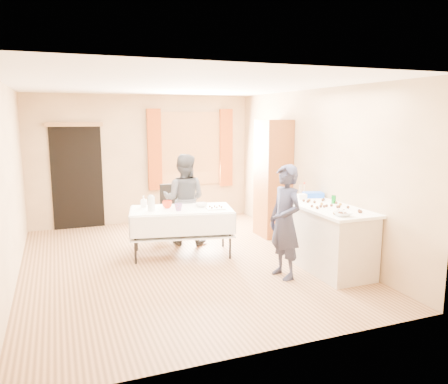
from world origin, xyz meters
name	(u,v)px	position (x,y,z in m)	size (l,w,h in m)	color
floor	(181,263)	(0.00, 0.00, -0.01)	(4.50, 5.50, 0.02)	#9E7047
ceiling	(178,85)	(0.00, 0.00, 2.61)	(4.50, 5.50, 0.02)	white
wall_back	(143,160)	(0.00, 2.76, 1.30)	(4.50, 0.02, 2.60)	tan
wall_front	(263,216)	(0.00, -2.76, 1.30)	(4.50, 0.02, 2.60)	tan
wall_left	(8,185)	(-2.26, 0.00, 1.30)	(0.02, 5.50, 2.60)	tan
wall_right	(312,170)	(2.26, 0.00, 1.30)	(0.02, 5.50, 2.60)	tan
window_frame	(191,149)	(1.00, 2.72, 1.50)	(1.32, 0.06, 1.52)	olive
window_pane	(191,149)	(1.00, 2.71, 1.50)	(1.20, 0.02, 1.40)	white
curtain_left	(155,150)	(0.22, 2.67, 1.50)	(0.28, 0.06, 1.65)	#953D12
curtain_right	(226,148)	(1.78, 2.67, 1.50)	(0.28, 0.06, 1.65)	#953D12
doorway	(77,178)	(-1.30, 2.73, 1.00)	(0.95, 0.04, 2.00)	black
door_lintel	(74,124)	(-1.30, 2.70, 2.02)	(1.05, 0.06, 0.08)	olive
cabinet	(273,179)	(1.99, 0.87, 1.06)	(0.50, 0.60, 2.11)	brown
counter	(327,238)	(1.89, -1.02, 0.45)	(0.73, 1.53, 0.91)	beige
party_table	(182,227)	(0.12, 0.34, 0.45)	(1.72, 1.11, 0.75)	black
chair	(172,221)	(0.24, 1.43, 0.28)	(0.44, 0.44, 0.95)	black
girl	(285,222)	(1.16, -1.10, 0.77)	(0.45, 0.61, 1.54)	#202138
woman	(184,199)	(0.34, 0.95, 0.77)	(0.94, 0.87, 1.55)	black
soda_can	(334,199)	(2.09, -0.85, 0.97)	(0.07, 0.07, 0.12)	#0B781F
mixing_bowl	(343,214)	(1.72, -1.58, 0.94)	(0.23, 0.23, 0.05)	white
foam_block	(301,197)	(1.83, -0.39, 0.95)	(0.15, 0.10, 0.08)	white
blue_basket	(313,195)	(2.09, -0.32, 0.95)	(0.30, 0.20, 0.08)	blue
pitcher	(151,204)	(-0.36, 0.33, 0.86)	(0.11, 0.11, 0.22)	silver
cup_red	(167,204)	(-0.08, 0.45, 0.81)	(0.17, 0.17, 0.12)	red
cup_rainbow	(178,207)	(0.03, 0.19, 0.81)	(0.16, 0.16, 0.11)	red
small_bowl	(201,205)	(0.45, 0.36, 0.78)	(0.26, 0.26, 0.06)	white
pastry_tray	(216,208)	(0.61, 0.11, 0.76)	(0.28, 0.20, 0.02)	white
bottle	(144,201)	(-0.41, 0.65, 0.84)	(0.11, 0.11, 0.18)	white
cake_balls	(330,207)	(1.86, -1.11, 0.93)	(0.51, 1.07, 0.04)	#3F2314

